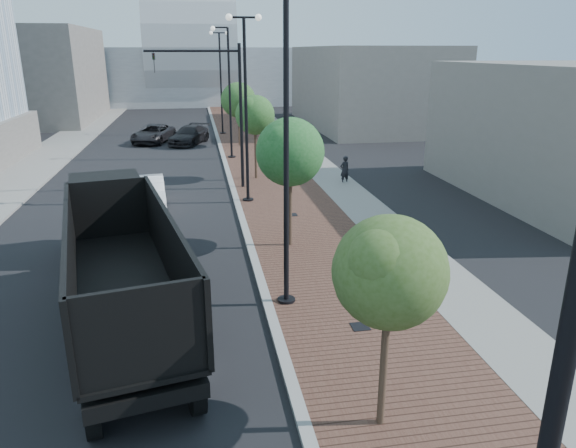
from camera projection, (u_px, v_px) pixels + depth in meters
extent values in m
cube|color=#4C2D23|center=(261.00, 143.00, 45.32)|extent=(7.00, 140.00, 0.12)
cube|color=slate|center=(292.00, 143.00, 45.76)|extent=(2.40, 140.00, 0.13)
cube|color=gray|center=(220.00, 145.00, 44.75)|extent=(0.30, 140.00, 0.14)
cube|color=slate|center=(57.00, 149.00, 42.64)|extent=(4.00, 140.00, 0.12)
cube|color=black|center=(108.00, 211.00, 20.49)|extent=(3.02, 3.09, 2.64)
cube|color=black|center=(108.00, 221.00, 22.09)|extent=(2.49, 0.98, 1.32)
cube|color=black|center=(113.00, 239.00, 19.37)|extent=(2.65, 1.30, 0.51)
cube|color=black|center=(127.00, 303.00, 14.50)|extent=(4.25, 9.65, 0.36)
cube|color=black|center=(125.00, 289.00, 14.37)|extent=(4.34, 9.67, 0.12)
cube|color=black|center=(70.00, 261.00, 13.62)|extent=(1.97, 9.19, 2.03)
cube|color=black|center=(170.00, 248.00, 14.49)|extent=(1.97, 9.19, 2.03)
cube|color=black|center=(142.00, 336.00, 10.03)|extent=(2.52, 0.62, 2.03)
cube|color=black|center=(110.00, 209.00, 18.07)|extent=(2.52, 0.62, 2.03)
cylinder|color=black|center=(83.00, 248.00, 19.96)|extent=(0.52, 1.16, 1.12)
cylinder|color=silver|center=(83.00, 248.00, 19.96)|extent=(0.46, 0.67, 0.61)
cylinder|color=black|center=(141.00, 241.00, 20.69)|extent=(0.52, 1.16, 1.12)
cylinder|color=silver|center=(141.00, 241.00, 20.69)|extent=(0.46, 0.67, 0.61)
cylinder|color=black|center=(82.00, 235.00, 21.37)|extent=(0.52, 1.16, 1.12)
cylinder|color=silver|center=(82.00, 235.00, 21.37)|extent=(0.46, 0.67, 0.61)
cylinder|color=black|center=(136.00, 229.00, 22.11)|extent=(0.52, 1.16, 1.12)
cylinder|color=silver|center=(136.00, 229.00, 22.11)|extent=(0.46, 0.67, 0.61)
cylinder|color=black|center=(92.00, 412.00, 10.92)|extent=(0.52, 1.16, 1.12)
cylinder|color=silver|center=(92.00, 412.00, 10.92)|extent=(0.46, 0.67, 0.61)
cylinder|color=black|center=(195.00, 389.00, 11.66)|extent=(0.52, 1.16, 1.12)
cylinder|color=silver|center=(195.00, 389.00, 11.66)|extent=(0.46, 0.67, 0.61)
cylinder|color=black|center=(91.00, 380.00, 11.98)|extent=(0.52, 1.16, 1.12)
cylinder|color=silver|center=(91.00, 380.00, 11.98)|extent=(0.46, 0.67, 0.61)
cylinder|color=black|center=(185.00, 361.00, 12.72)|extent=(0.52, 1.16, 1.12)
cylinder|color=silver|center=(185.00, 361.00, 12.72)|extent=(0.46, 0.67, 0.61)
cylinder|color=black|center=(85.00, 281.00, 17.12)|extent=(0.52, 1.16, 1.12)
cylinder|color=silver|center=(85.00, 281.00, 17.12)|extent=(0.46, 0.67, 0.61)
cylinder|color=black|center=(152.00, 271.00, 17.86)|extent=(0.52, 1.16, 1.12)
cylinder|color=silver|center=(152.00, 271.00, 17.86)|extent=(0.46, 0.67, 0.61)
cylinder|color=black|center=(84.00, 267.00, 18.18)|extent=(0.52, 1.16, 1.12)
cylinder|color=silver|center=(84.00, 267.00, 18.18)|extent=(0.46, 0.67, 0.61)
cylinder|color=black|center=(148.00, 259.00, 18.92)|extent=(0.52, 1.16, 1.12)
cylinder|color=silver|center=(148.00, 259.00, 18.92)|extent=(0.46, 0.67, 0.61)
imported|color=white|center=(148.00, 192.00, 27.06)|extent=(2.02, 4.69, 1.50)
imported|color=black|center=(153.00, 134.00, 45.94)|extent=(4.00, 5.96, 1.52)
imported|color=black|center=(189.00, 135.00, 45.24)|extent=(3.98, 5.63, 1.51)
imported|color=black|center=(345.00, 170.00, 31.62)|extent=(0.72, 0.59, 1.69)
cylinder|color=black|center=(286.00, 301.00, 16.75)|extent=(0.56, 0.56, 0.20)
cylinder|color=black|center=(286.00, 160.00, 15.34)|extent=(0.16, 0.16, 9.00)
cylinder|color=black|center=(248.00, 200.00, 27.98)|extent=(0.56, 0.56, 0.20)
cylinder|color=black|center=(246.00, 114.00, 26.58)|extent=(0.16, 0.16, 9.00)
cylinder|color=black|center=(244.00, 17.00, 25.17)|extent=(1.40, 0.10, 0.10)
sphere|color=silver|center=(229.00, 17.00, 25.06)|extent=(0.32, 0.32, 0.32)
sphere|color=silver|center=(258.00, 17.00, 25.29)|extent=(0.32, 0.32, 0.32)
cylinder|color=black|center=(232.00, 157.00, 39.22)|extent=(0.56, 0.56, 0.20)
cylinder|color=black|center=(230.00, 95.00, 37.81)|extent=(0.16, 0.16, 9.00)
cylinder|color=black|center=(220.00, 27.00, 36.33)|extent=(1.00, 0.10, 0.10)
sphere|color=silver|center=(213.00, 28.00, 36.27)|extent=(0.32, 0.32, 0.32)
cylinder|color=black|center=(223.00, 134.00, 50.46)|extent=(0.56, 0.56, 0.20)
cylinder|color=black|center=(221.00, 84.00, 49.05)|extent=(0.16, 0.16, 9.00)
cylinder|color=black|center=(219.00, 33.00, 47.65)|extent=(1.40, 0.10, 0.10)
sphere|color=silver|center=(211.00, 33.00, 47.53)|extent=(0.32, 0.32, 0.32)
sphere|color=silver|center=(227.00, 33.00, 47.76)|extent=(0.32, 0.32, 0.32)
cylinder|color=black|center=(241.00, 119.00, 29.58)|extent=(0.18, 0.18, 8.00)
cylinder|color=black|center=(192.00, 51.00, 28.05)|extent=(5.00, 0.12, 0.12)
imported|color=black|center=(154.00, 63.00, 27.91)|extent=(0.16, 0.20, 1.00)
cylinder|color=#382619|center=(384.00, 358.00, 10.80)|extent=(0.16, 0.16, 3.34)
sphere|color=#334F1B|center=(390.00, 272.00, 10.21)|extent=(2.25, 2.25, 2.25)
sphere|color=#334F1B|center=(403.00, 276.00, 10.63)|extent=(1.57, 1.57, 1.57)
sphere|color=#334F1B|center=(381.00, 263.00, 9.78)|extent=(1.35, 1.35, 1.35)
cylinder|color=#382619|center=(290.00, 204.00, 21.05)|extent=(0.16, 0.16, 3.65)
sphere|color=#1D551F|center=(290.00, 152.00, 20.40)|extent=(2.66, 2.66, 2.66)
sphere|color=#1D551F|center=(299.00, 157.00, 20.83)|extent=(1.86, 1.86, 1.86)
sphere|color=#1D551F|center=(284.00, 144.00, 19.96)|extent=(1.59, 1.59, 1.59)
cylinder|color=#382619|center=(256.00, 150.00, 32.28)|extent=(0.16, 0.16, 3.70)
sphere|color=#26561D|center=(255.00, 115.00, 31.62)|extent=(2.35, 2.35, 2.35)
sphere|color=#26561D|center=(261.00, 119.00, 32.05)|extent=(1.65, 1.65, 1.65)
sphere|color=#26561D|center=(250.00, 109.00, 31.18)|extent=(1.41, 1.41, 1.41)
cylinder|color=#382619|center=(239.00, 125.00, 43.54)|extent=(0.16, 0.16, 3.56)
sphere|color=#244F1B|center=(238.00, 100.00, 42.91)|extent=(2.82, 2.82, 2.82)
sphere|color=#244F1B|center=(243.00, 103.00, 43.33)|extent=(1.98, 1.98, 1.98)
sphere|color=#244F1B|center=(235.00, 96.00, 42.47)|extent=(1.69, 1.69, 1.69)
cube|color=#9EA2A7|center=(192.00, 74.00, 85.33)|extent=(50.00, 28.00, 8.00)
cube|color=#5F5A55|center=(27.00, 75.00, 58.69)|extent=(14.00, 20.00, 10.00)
cube|color=slate|center=(367.00, 87.00, 55.49)|extent=(12.00, 22.00, 8.00)
cube|color=black|center=(360.00, 327.00, 15.16)|extent=(0.50, 0.50, 0.02)
cube|color=black|center=(292.00, 215.00, 25.46)|extent=(0.50, 0.50, 0.02)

